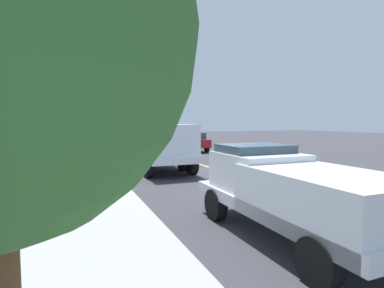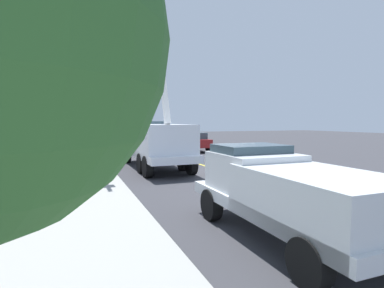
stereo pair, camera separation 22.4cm
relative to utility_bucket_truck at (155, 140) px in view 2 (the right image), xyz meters
name	(u,v)px [view 2 (the right image)]	position (x,y,z in m)	size (l,w,h in m)	color
ground	(225,173)	(-3.07, -2.94, -1.59)	(120.00, 120.00, 0.00)	#38383D
sidewalk_far_side	(77,181)	(-2.98, 4.30, -1.53)	(60.00, 3.60, 0.12)	#9E9E99
lane_centre_stripe	(225,173)	(-3.07, -2.94, -1.59)	(50.00, 0.16, 0.01)	yellow
utility_bucket_truck	(155,140)	(0.00, 0.00, 0.00)	(8.23, 2.67, 6.16)	white
service_pickup_truck	(285,191)	(-11.69, 0.15, -0.47)	(5.62, 2.24, 2.06)	silver
passing_minivan	(192,140)	(8.57, -5.79, -0.62)	(4.82, 2.00, 1.69)	maroon
traffic_cone_mid_front	(167,154)	(3.66, -1.85, -1.22)	(0.40, 0.40, 0.76)	black
traffic_signal_mast	(93,69)	(1.33, 3.23, 4.06)	(6.69, 0.61, 7.79)	gray
street_tree_right	(51,97)	(7.63, 5.67, 2.84)	(4.39, 4.39, 6.64)	brown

